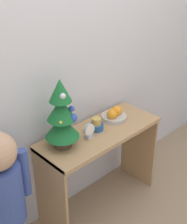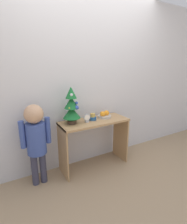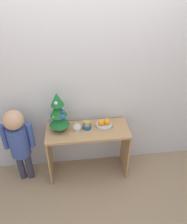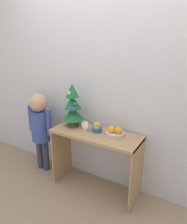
{
  "view_description": "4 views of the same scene",
  "coord_description": "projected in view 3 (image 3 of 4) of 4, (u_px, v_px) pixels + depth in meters",
  "views": [
    {
      "loc": [
        -1.42,
        -1.21,
        1.97
      ],
      "look_at": [
        -0.07,
        0.2,
        0.92
      ],
      "focal_mm": 50.0,
      "sensor_mm": 36.0,
      "label": 1
    },
    {
      "loc": [
        -1.18,
        -1.87,
        1.53
      ],
      "look_at": [
        -0.01,
        0.2,
        0.86
      ],
      "focal_mm": 28.0,
      "sensor_mm": 36.0,
      "label": 2
    },
    {
      "loc": [
        -0.17,
        -1.83,
        2.38
      ],
      "look_at": [
        0.07,
        0.24,
        0.96
      ],
      "focal_mm": 35.0,
      "sensor_mm": 36.0,
      "label": 3
    },
    {
      "loc": [
        1.08,
        -1.68,
        1.74
      ],
      "look_at": [
        -0.05,
        0.23,
        0.95
      ],
      "focal_mm": 35.0,
      "sensor_mm": 36.0,
      "label": 4
    }
  ],
  "objects": [
    {
      "name": "fruit_bowl",
      "position": [
        104.0,
        124.0,
        2.65
      ],
      "size": [
        0.2,
        0.2,
        0.1
      ],
      "color": "#B7B2A8",
      "rests_on": "console_table"
    },
    {
      "name": "desk_clock",
      "position": [
        77.0,
        127.0,
        2.56
      ],
      "size": [
        0.1,
        0.04,
        0.12
      ],
      "color": "#B2B2B7",
      "rests_on": "console_table"
    },
    {
      "name": "singing_bowl",
      "position": [
        87.0,
        125.0,
        2.62
      ],
      "size": [
        0.11,
        0.11,
        0.1
      ],
      "color": "#235189",
      "rests_on": "console_table"
    },
    {
      "name": "back_wall",
      "position": [
        85.0,
        81.0,
        2.52
      ],
      "size": [
        7.0,
        0.05,
        2.5
      ],
      "primitive_type": "cube",
      "color": "silver",
      "rests_on": "ground_plane"
    },
    {
      "name": "child_figure",
      "position": [
        18.0,
        139.0,
        2.57
      ],
      "size": [
        0.37,
        0.24,
        1.06
      ],
      "color": "#38384C",
      "rests_on": "ground_plane"
    },
    {
      "name": "ground_plane",
      "position": [
        90.0,
        183.0,
        2.86
      ],
      "size": [
        12.0,
        12.0,
        0.0
      ],
      "primitive_type": "plane",
      "color": "#997F60"
    },
    {
      "name": "mini_tree",
      "position": [
        58.0,
        113.0,
        2.47
      ],
      "size": [
        0.24,
        0.24,
        0.5
      ],
      "color": "#4C3828",
      "rests_on": "console_table"
    },
    {
      "name": "console_table",
      "position": [
        88.0,
        141.0,
        2.71
      ],
      "size": [
        1.0,
        0.4,
        0.73
      ],
      "color": "tan",
      "rests_on": "ground_plane"
    }
  ]
}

